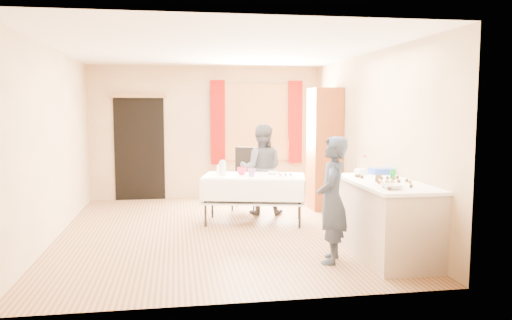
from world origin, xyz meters
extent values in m
cube|color=#9E7047|center=(0.00, 0.00, -0.01)|extent=(4.50, 5.50, 0.02)
cube|color=white|center=(0.00, 0.00, 2.61)|extent=(4.50, 5.50, 0.02)
cube|color=tan|center=(0.00, 2.76, 1.30)|extent=(4.50, 0.02, 2.60)
cube|color=tan|center=(0.00, -2.76, 1.30)|extent=(4.50, 0.02, 2.60)
cube|color=tan|center=(-2.26, 0.00, 1.30)|extent=(0.02, 5.50, 2.60)
cube|color=tan|center=(2.26, 0.00, 1.30)|extent=(0.02, 5.50, 2.60)
cube|color=olive|center=(1.00, 2.72, 1.50)|extent=(1.32, 0.06, 1.52)
cube|color=white|center=(1.00, 2.71, 1.50)|extent=(1.20, 0.02, 1.40)
cube|color=#860A04|center=(0.22, 2.67, 1.50)|extent=(0.28, 0.06, 1.65)
cube|color=#860A04|center=(1.78, 2.67, 1.50)|extent=(0.28, 0.06, 1.65)
cube|color=black|center=(-1.30, 2.73, 1.00)|extent=(0.95, 0.04, 2.00)
cube|color=olive|center=(-1.30, 2.70, 2.02)|extent=(1.05, 0.06, 0.08)
cube|color=brown|center=(1.99, 1.32, 1.07)|extent=(0.50, 0.60, 2.13)
cube|color=#C3B09C|center=(1.89, -1.57, 0.43)|extent=(0.73, 1.61, 0.86)
cube|color=white|center=(1.89, -1.57, 0.89)|extent=(0.79, 1.67, 0.04)
cube|color=white|center=(0.58, 0.41, 0.73)|extent=(1.67, 1.10, 0.04)
cube|color=black|center=(0.60, 1.49, 0.48)|extent=(0.57, 0.57, 0.06)
cube|color=black|center=(0.67, 1.68, 0.77)|extent=(0.43, 0.19, 0.64)
imported|color=#212C41|center=(1.17, -1.69, 0.73)|extent=(0.78, 0.72, 1.46)
imported|color=black|center=(0.82, 1.05, 0.76)|extent=(0.98, 0.88, 1.52)
cylinder|color=green|center=(2.05, -1.37, 0.97)|extent=(0.07, 0.07, 0.12)
imported|color=white|center=(1.71, -2.10, 0.94)|extent=(0.25, 0.25, 0.06)
cube|color=white|center=(1.80, -0.94, 0.95)|extent=(0.18, 0.15, 0.08)
cube|color=blue|center=(2.09, -0.93, 0.95)|extent=(0.32, 0.23, 0.08)
cylinder|color=silver|center=(0.10, 0.40, 0.86)|extent=(0.13, 0.13, 0.22)
imported|color=#C12142|center=(0.40, 0.48, 0.81)|extent=(0.18, 0.18, 0.12)
imported|color=red|center=(0.53, 0.27, 0.81)|extent=(0.21, 0.21, 0.12)
imported|color=white|center=(0.89, 0.42, 0.78)|extent=(0.19, 0.19, 0.05)
cube|color=white|center=(1.03, 0.15, 0.76)|extent=(0.32, 0.26, 0.02)
imported|color=white|center=(0.08, 0.71, 0.84)|extent=(0.10, 0.10, 0.19)
sphere|color=#3F2314|center=(1.87, -1.74, 0.93)|extent=(0.04, 0.04, 0.04)
sphere|color=#332110|center=(1.68, -1.29, 0.93)|extent=(0.04, 0.04, 0.04)
sphere|color=#332110|center=(1.94, -1.22, 0.93)|extent=(0.04, 0.04, 0.04)
sphere|color=#332110|center=(1.90, -1.34, 0.93)|extent=(0.04, 0.04, 0.04)
sphere|color=#332110|center=(2.10, -1.66, 0.93)|extent=(0.04, 0.04, 0.04)
sphere|color=#332110|center=(1.71, -1.74, 0.93)|extent=(0.04, 0.04, 0.04)
sphere|color=#3F2314|center=(1.81, -1.77, 0.93)|extent=(0.04, 0.04, 0.04)
sphere|color=#332110|center=(1.86, -1.83, 0.93)|extent=(0.04, 0.04, 0.04)
sphere|color=#332110|center=(1.96, -1.41, 0.93)|extent=(0.04, 0.04, 0.04)
sphere|color=#332110|center=(1.84, -1.36, 0.93)|extent=(0.04, 0.04, 0.04)
sphere|color=#332110|center=(1.87, -1.44, 0.93)|extent=(0.04, 0.04, 0.04)
sphere|color=#332110|center=(1.65, -2.02, 0.93)|extent=(0.04, 0.04, 0.04)
sphere|color=#3F2314|center=(1.70, -1.17, 0.93)|extent=(0.04, 0.04, 0.04)
sphere|color=#332110|center=(1.78, -1.51, 0.93)|extent=(0.04, 0.04, 0.04)
sphere|color=#332110|center=(2.11, -1.38, 0.93)|extent=(0.04, 0.04, 0.04)
sphere|color=#332110|center=(1.70, -1.90, 0.93)|extent=(0.04, 0.04, 0.04)
sphere|color=#332110|center=(1.65, -1.17, 0.93)|extent=(0.04, 0.04, 0.04)
sphere|color=#332110|center=(1.68, -1.19, 0.93)|extent=(0.04, 0.04, 0.04)
sphere|color=#3F2314|center=(1.72, -1.79, 0.93)|extent=(0.04, 0.04, 0.04)
sphere|color=#332110|center=(1.84, -2.00, 0.93)|extent=(0.04, 0.04, 0.04)
sphere|color=#332110|center=(1.66, -1.18, 0.93)|extent=(0.04, 0.04, 0.04)
sphere|color=#332110|center=(1.82, -1.73, 0.93)|extent=(0.04, 0.04, 0.04)
sphere|color=#332110|center=(2.01, -1.48, 0.93)|extent=(0.04, 0.04, 0.04)
sphere|color=#332110|center=(1.98, -1.70, 0.93)|extent=(0.04, 0.04, 0.04)
sphere|color=#3F2314|center=(2.08, -1.78, 0.93)|extent=(0.04, 0.04, 0.04)
sphere|color=#332110|center=(1.64, -2.19, 0.93)|extent=(0.04, 0.04, 0.04)
sphere|color=#332110|center=(1.76, -1.97, 0.93)|extent=(0.04, 0.04, 0.04)
sphere|color=#332110|center=(1.95, -2.07, 0.93)|extent=(0.04, 0.04, 0.04)
sphere|color=#332110|center=(1.75, -1.59, 0.93)|extent=(0.04, 0.04, 0.04)
sphere|color=#332110|center=(1.92, -1.21, 0.93)|extent=(0.04, 0.04, 0.04)
camera|label=1|loc=(-0.60, -7.14, 1.79)|focal=35.00mm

